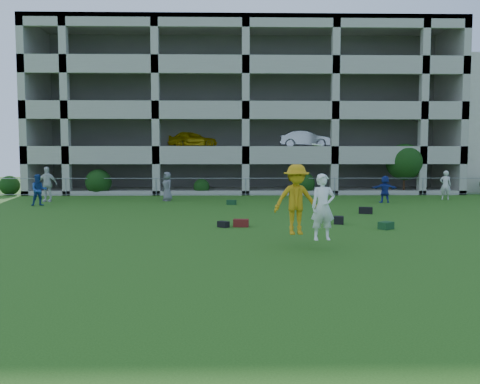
{
  "coord_description": "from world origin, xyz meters",
  "views": [
    {
      "loc": [
        -0.99,
        -12.3,
        2.52
      ],
      "look_at": [
        -0.69,
        3.0,
        1.4
      ],
      "focal_mm": 35.0,
      "sensor_mm": 36.0,
      "label": 1
    }
  ],
  "objects_px": {
    "crate_d": "(339,220)",
    "frisbee_contest": "(302,201)",
    "parking_garage": "(243,117)",
    "bystander_a": "(39,190)",
    "bystander_b": "(47,184)",
    "bystander_d": "(385,189)",
    "bystander_e": "(445,185)",
    "bystander_c": "(167,186)"
  },
  "relations": [
    {
      "from": "bystander_a",
      "to": "parking_garage",
      "type": "height_order",
      "value": "parking_garage"
    },
    {
      "from": "bystander_a",
      "to": "bystander_c",
      "type": "distance_m",
      "value": 6.91
    },
    {
      "from": "bystander_d",
      "to": "parking_garage",
      "type": "distance_m",
      "value": 16.73
    },
    {
      "from": "crate_d",
      "to": "bystander_b",
      "type": "bearing_deg",
      "value": 147.36
    },
    {
      "from": "bystander_b",
      "to": "crate_d",
      "type": "relative_size",
      "value": 5.76
    },
    {
      "from": "bystander_c",
      "to": "bystander_d",
      "type": "bearing_deg",
      "value": 50.78
    },
    {
      "from": "bystander_d",
      "to": "frisbee_contest",
      "type": "distance_m",
      "value": 14.69
    },
    {
      "from": "bystander_b",
      "to": "parking_garage",
      "type": "xyz_separation_m",
      "value": [
        11.58,
        12.97,
        5.01
      ]
    },
    {
      "from": "bystander_d",
      "to": "parking_garage",
      "type": "height_order",
      "value": "parking_garage"
    },
    {
      "from": "parking_garage",
      "to": "bystander_c",
      "type": "bearing_deg",
      "value": -110.46
    },
    {
      "from": "bystander_a",
      "to": "bystander_e",
      "type": "xyz_separation_m",
      "value": [
        23.03,
        3.07,
        0.05
      ]
    },
    {
      "from": "frisbee_contest",
      "to": "bystander_e",
      "type": "bearing_deg",
      "value": 53.58
    },
    {
      "from": "bystander_e",
      "to": "bystander_b",
      "type": "bearing_deg",
      "value": 20.6
    },
    {
      "from": "bystander_b",
      "to": "parking_garage",
      "type": "relative_size",
      "value": 0.07
    },
    {
      "from": "parking_garage",
      "to": "bystander_a",
      "type": "bearing_deg",
      "value": -126.06
    },
    {
      "from": "bystander_d",
      "to": "crate_d",
      "type": "distance_m",
      "value": 9.65
    },
    {
      "from": "bystander_a",
      "to": "bystander_e",
      "type": "distance_m",
      "value": 23.23
    },
    {
      "from": "bystander_c",
      "to": "crate_d",
      "type": "xyz_separation_m",
      "value": [
        7.84,
        -9.74,
        -0.7
      ]
    },
    {
      "from": "bystander_b",
      "to": "crate_d",
      "type": "bearing_deg",
      "value": -30.03
    },
    {
      "from": "bystander_d",
      "to": "bystander_e",
      "type": "height_order",
      "value": "bystander_e"
    },
    {
      "from": "bystander_c",
      "to": "frisbee_contest",
      "type": "relative_size",
      "value": 0.65
    },
    {
      "from": "crate_d",
      "to": "parking_garage",
      "type": "height_order",
      "value": "parking_garage"
    },
    {
      "from": "frisbee_contest",
      "to": "crate_d",
      "type": "bearing_deg",
      "value": 65.27
    },
    {
      "from": "crate_d",
      "to": "frisbee_contest",
      "type": "relative_size",
      "value": 0.13
    },
    {
      "from": "bystander_a",
      "to": "bystander_d",
      "type": "xyz_separation_m",
      "value": [
        18.8,
        1.36,
        -0.07
      ]
    },
    {
      "from": "bystander_e",
      "to": "parking_garage",
      "type": "height_order",
      "value": "parking_garage"
    },
    {
      "from": "bystander_b",
      "to": "crate_d",
      "type": "height_order",
      "value": "bystander_b"
    },
    {
      "from": "bystander_b",
      "to": "frisbee_contest",
      "type": "xyz_separation_m",
      "value": [
        12.59,
        -14.01,
        0.3
      ]
    },
    {
      "from": "crate_d",
      "to": "frisbee_contest",
      "type": "xyz_separation_m",
      "value": [
        -2.11,
        -4.59,
        1.16
      ]
    },
    {
      "from": "bystander_e",
      "to": "bystander_a",
      "type": "bearing_deg",
      "value": 26.3
    },
    {
      "from": "bystander_a",
      "to": "bystander_b",
      "type": "distance_m",
      "value": 2.35
    },
    {
      "from": "bystander_d",
      "to": "crate_d",
      "type": "height_order",
      "value": "bystander_d"
    },
    {
      "from": "crate_d",
      "to": "frisbee_contest",
      "type": "bearing_deg",
      "value": -114.73
    },
    {
      "from": "bystander_d",
      "to": "bystander_e",
      "type": "relative_size",
      "value": 0.87
    },
    {
      "from": "bystander_e",
      "to": "bystander_c",
      "type": "bearing_deg",
      "value": 20.26
    },
    {
      "from": "bystander_b",
      "to": "frisbee_contest",
      "type": "relative_size",
      "value": 0.77
    },
    {
      "from": "bystander_a",
      "to": "bystander_c",
      "type": "xyz_separation_m",
      "value": [
        6.4,
        2.62,
        0.02
      ]
    },
    {
      "from": "bystander_c",
      "to": "bystander_d",
      "type": "xyz_separation_m",
      "value": [
        12.4,
        -1.26,
        -0.09
      ]
    },
    {
      "from": "bystander_c",
      "to": "frisbee_contest",
      "type": "xyz_separation_m",
      "value": [
        5.72,
        -14.33,
        0.46
      ]
    },
    {
      "from": "bystander_a",
      "to": "frisbee_contest",
      "type": "bearing_deg",
      "value": -70.79
    },
    {
      "from": "frisbee_contest",
      "to": "parking_garage",
      "type": "distance_m",
      "value": 27.4
    },
    {
      "from": "bystander_c",
      "to": "frisbee_contest",
      "type": "distance_m",
      "value": 15.44
    }
  ]
}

